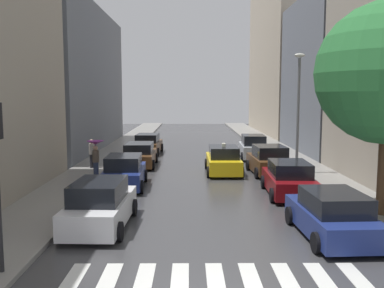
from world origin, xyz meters
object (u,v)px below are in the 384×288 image
parked_car_right_fourth (253,148)px  lamp_post_right (298,105)px  parked_car_right_second (289,179)px  parked_car_right_third (269,161)px  parked_car_left_second (124,172)px  parked_car_left_third (139,155)px  parked_car_left_fourth (148,144)px  pedestrian_near_tree (96,151)px  parked_car_right_nearest (332,216)px  pedestrian_foreground (92,153)px  parked_car_left_nearest (100,205)px  taxi_midroad (223,160)px

parked_car_right_fourth → lamp_post_right: lamp_post_right is taller
parked_car_right_second → parked_car_right_third: size_ratio=1.06×
parked_car_left_second → lamp_post_right: 10.55m
parked_car_left_third → parked_car_left_second: bearing=179.5°
parked_car_left_fourth → pedestrian_near_tree: (-1.84, -10.38, 0.83)m
parked_car_right_nearest → pedestrian_foreground: (-10.66, 12.60, 0.35)m
parked_car_left_fourth → parked_car_right_third: 11.87m
parked_car_left_third → lamp_post_right: size_ratio=0.67×
parked_car_left_nearest → lamp_post_right: 13.89m
parked_car_left_nearest → parked_car_left_third: size_ratio=0.98×
parked_car_right_nearest → lamp_post_right: 11.46m
parked_car_left_second → lamp_post_right: lamp_post_right is taller
parked_car_left_nearest → parked_car_right_nearest: (7.76, -1.10, -0.06)m
parked_car_right_second → pedestrian_near_tree: bearing=71.0°
parked_car_right_fourth → pedestrian_near_tree: pedestrian_near_tree is taller
parked_car_left_nearest → parked_car_right_fourth: bearing=-23.9°
pedestrian_near_tree → parked_car_left_nearest: bearing=79.3°
parked_car_right_fourth → pedestrian_near_tree: (-9.77, -7.75, 0.76)m
parked_car_left_second → parked_car_right_second: parked_car_left_second is taller
parked_car_left_nearest → parked_car_right_third: 12.71m
parked_car_right_nearest → parked_car_right_second: parked_car_right_second is taller
parked_car_left_nearest → lamp_post_right: bearing=-42.1°
parked_car_left_nearest → pedestrian_near_tree: pedestrian_near_tree is taller
parked_car_left_nearest → parked_car_right_fourth: parked_car_right_fourth is taller
pedestrian_foreground → lamp_post_right: size_ratio=0.26×
parked_car_right_nearest → parked_car_right_second: size_ratio=1.00×
parked_car_left_nearest → parked_car_right_second: size_ratio=1.02×
parked_car_right_second → parked_car_right_third: parked_car_right_third is taller
parked_car_right_fourth → lamp_post_right: size_ratio=0.61×
parked_car_right_third → parked_car_left_fourth: bearing=39.2°
taxi_midroad → parked_car_left_fourth: bearing=31.9°
parked_car_right_fourth → taxi_midroad: size_ratio=0.94×
parked_car_left_second → pedestrian_near_tree: (-1.86, 2.02, 0.80)m
parked_car_left_second → parked_car_right_fourth: (7.91, 9.77, 0.04)m
parked_car_left_third → parked_car_right_second: size_ratio=1.04×
parked_car_right_fourth → pedestrian_foreground: (-10.67, -4.75, 0.27)m
pedestrian_foreground → pedestrian_near_tree: size_ratio=0.88×
lamp_post_right → parked_car_left_second: bearing=-160.9°
taxi_midroad → pedestrian_foreground: (-8.03, 1.09, 0.31)m
taxi_midroad → pedestrian_near_tree: size_ratio=2.20×
parked_car_right_third → taxi_midroad: size_ratio=0.94×
parked_car_left_third → parked_car_right_third: parked_car_right_third is taller
parked_car_right_second → parked_car_right_fourth: (0.06, 11.48, 0.06)m
lamp_post_right → parked_car_right_second: bearing=-107.9°
parked_car_left_nearest → pedestrian_near_tree: size_ratio=2.25×
parked_car_left_third → taxi_midroad: 5.85m
parked_car_left_second → parked_car_right_nearest: 10.95m
parked_car_left_second → parked_car_right_third: bearing=-67.6°
parked_car_right_second → pedestrian_foreground: bearing=59.6°
parked_car_left_second → parked_car_right_third: parked_car_right_third is taller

